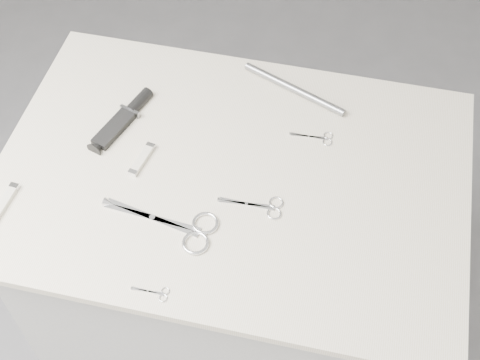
% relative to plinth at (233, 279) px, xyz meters
% --- Properties ---
extents(ground, '(4.00, 4.00, 0.01)m').
position_rel_plinth_xyz_m(ground, '(0.00, 0.00, -0.46)').
color(ground, slate).
rests_on(ground, ground).
extents(plinth, '(0.90, 0.60, 0.90)m').
position_rel_plinth_xyz_m(plinth, '(0.00, 0.00, 0.00)').
color(plinth, '#B4B4B1').
rests_on(plinth, ground).
extents(display_board, '(1.00, 0.70, 0.02)m').
position_rel_plinth_xyz_m(display_board, '(0.00, 0.00, 0.46)').
color(display_board, beige).
rests_on(display_board, plinth).
extents(large_shears, '(0.24, 0.10, 0.01)m').
position_rel_plinth_xyz_m(large_shears, '(-0.06, -0.16, 0.47)').
color(large_shears, silver).
rests_on(large_shears, display_board).
extents(embroidery_scissors_a, '(0.13, 0.06, 0.00)m').
position_rel_plinth_xyz_m(embroidery_scissors_a, '(0.09, -0.07, 0.47)').
color(embroidery_scissors_a, silver).
rests_on(embroidery_scissors_a, display_board).
extents(embroidery_scissors_b, '(0.10, 0.04, 0.00)m').
position_rel_plinth_xyz_m(embroidery_scissors_b, '(0.17, 0.14, 0.47)').
color(embroidery_scissors_b, silver).
rests_on(embroidery_scissors_b, display_board).
extents(tiny_scissors, '(0.07, 0.03, 0.00)m').
position_rel_plinth_xyz_m(tiny_scissors, '(-0.07, -0.31, 0.47)').
color(tiny_scissors, silver).
rests_on(tiny_scissors, display_board).
extents(sheathed_knife, '(0.09, 0.19, 0.02)m').
position_rel_plinth_xyz_m(sheathed_knife, '(-0.27, 0.10, 0.48)').
color(sheathed_knife, black).
rests_on(sheathed_knife, display_board).
extents(pocket_knife_a, '(0.03, 0.10, 0.01)m').
position_rel_plinth_xyz_m(pocket_knife_a, '(-0.43, -0.19, 0.48)').
color(pocket_knife_a, beige).
rests_on(pocket_knife_a, display_board).
extents(pocket_knife_b, '(0.04, 0.09, 0.01)m').
position_rel_plinth_xyz_m(pocket_knife_b, '(-0.19, -0.01, 0.48)').
color(pocket_knife_b, beige).
rests_on(pocket_knife_b, display_board).
extents(metal_rail, '(0.25, 0.12, 0.02)m').
position_rel_plinth_xyz_m(metal_rail, '(0.09, 0.27, 0.48)').
color(metal_rail, gray).
rests_on(metal_rail, display_board).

